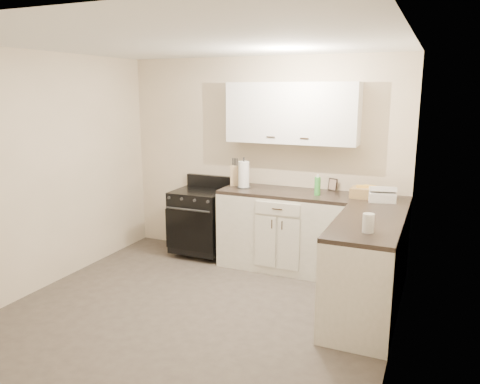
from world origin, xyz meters
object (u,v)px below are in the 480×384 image
at_px(countertop_grill, 382,196).
at_px(stove, 200,221).
at_px(paper_towel, 244,175).
at_px(wicker_basket, 366,193).
at_px(knife_block, 235,175).

bearing_deg(countertop_grill, stove, 168.56).
xyz_separation_m(paper_towel, wicker_basket, (1.45, 0.03, -0.11)).
height_order(paper_towel, countertop_grill, paper_towel).
distance_m(knife_block, paper_towel, 0.18).
distance_m(wicker_basket, countertop_grill, 0.19).
height_order(knife_block, wicker_basket, knife_block).
bearing_deg(wicker_basket, knife_block, 178.04).
distance_m(knife_block, wicker_basket, 1.61).
height_order(knife_block, countertop_grill, knife_block).
height_order(stove, wicker_basket, wicker_basket).
bearing_deg(paper_towel, wicker_basket, 1.29).
bearing_deg(stove, countertop_grill, -0.64).
distance_m(stove, wicker_basket, 2.12).
relative_size(wicker_basket, countertop_grill, 1.19).
relative_size(stove, countertop_grill, 2.85).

